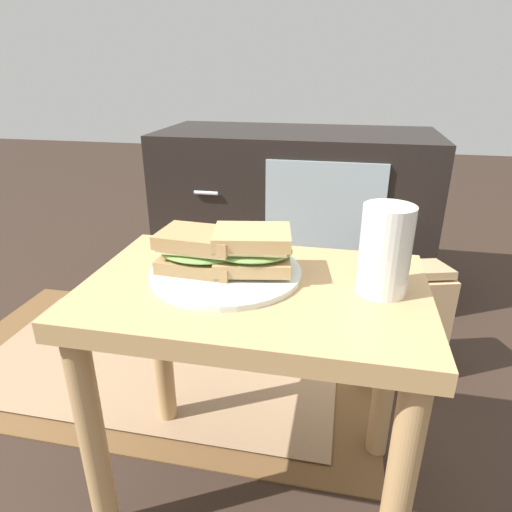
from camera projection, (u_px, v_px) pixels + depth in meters
ground_plane at (255, 485)px, 0.91m from camera, size 8.00×8.00×0.00m
side_table at (255, 331)px, 0.77m from camera, size 0.56×0.36×0.46m
tv_cabinet at (294, 211)px, 1.66m from camera, size 0.96×0.46×0.58m
area_rug at (161, 361)px, 1.29m from camera, size 1.22×0.67×0.01m
plate at (226, 272)px, 0.76m from camera, size 0.26×0.26×0.01m
sandwich_front at (199, 250)px, 0.75m from camera, size 0.14×0.11×0.07m
sandwich_back at (252, 249)px, 0.74m from camera, size 0.15×0.13×0.07m
beer_glass at (385, 251)px, 0.68m from camera, size 0.08×0.08×0.14m
paper_bag at (397, 320)px, 1.20m from camera, size 0.27×0.20×0.32m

